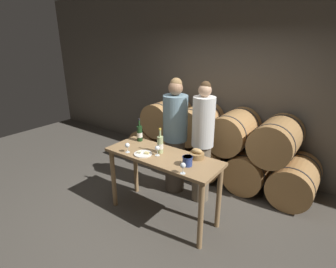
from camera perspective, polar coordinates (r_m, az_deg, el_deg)
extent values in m
plane|color=#4C473F|center=(3.81, -1.08, -17.15)|extent=(10.00, 10.00, 0.00)
cube|color=#60594F|center=(4.84, 13.73, 11.27)|extent=(10.00, 0.12, 3.20)
cylinder|color=#A87A47|center=(5.39, -3.03, -1.46)|extent=(0.63, 0.87, 0.63)
cylinder|color=#2D2D33|center=(5.20, -4.96, -2.38)|extent=(0.64, 0.02, 0.64)
cylinder|color=#2D2D33|center=(5.59, -1.24, -0.61)|extent=(0.64, 0.02, 0.64)
cylinder|color=#A87A47|center=(5.03, 2.94, -3.15)|extent=(0.63, 0.87, 0.63)
cylinder|color=#2D2D33|center=(4.82, 1.12, -4.21)|extent=(0.64, 0.02, 0.64)
cylinder|color=#2D2D33|center=(5.24, 4.61, -2.16)|extent=(0.64, 0.02, 0.64)
cylinder|color=#A87A47|center=(4.73, 9.78, -5.03)|extent=(0.63, 0.87, 0.63)
cylinder|color=#2D2D33|center=(4.50, 8.17, -6.28)|extent=(0.64, 0.02, 0.64)
cylinder|color=#2D2D33|center=(4.96, 11.24, -3.89)|extent=(0.64, 0.02, 0.64)
cylinder|color=#A87A47|center=(4.51, 17.46, -7.04)|extent=(0.63, 0.87, 0.63)
cylinder|color=#2D2D33|center=(4.27, 16.20, -8.49)|extent=(0.64, 0.02, 0.64)
cylinder|color=#2D2D33|center=(4.75, 18.59, -5.74)|extent=(0.64, 0.02, 0.64)
cylinder|color=#A87A47|center=(4.38, 25.82, -9.07)|extent=(0.63, 0.87, 0.63)
cylinder|color=#2D2D33|center=(4.14, 25.03, -10.71)|extent=(0.64, 0.02, 0.64)
cylinder|color=#2D2D33|center=(4.63, 26.52, -7.61)|extent=(0.64, 0.02, 0.64)
cylinder|color=#A87A47|center=(5.01, -0.16, 3.74)|extent=(0.63, 0.87, 0.63)
cylinder|color=#2D2D33|center=(4.80, -2.12, 2.97)|extent=(0.64, 0.02, 0.64)
cylinder|color=#2D2D33|center=(5.23, 1.65, 4.44)|extent=(0.64, 0.02, 0.64)
cylinder|color=#A87A47|center=(4.66, 6.52, 2.31)|extent=(0.63, 0.87, 0.63)
cylinder|color=#2D2D33|center=(4.43, 4.72, 1.42)|extent=(0.64, 0.02, 0.64)
cylinder|color=#2D2D33|center=(4.89, 8.15, 3.12)|extent=(0.64, 0.02, 0.64)
cylinder|color=#A87A47|center=(4.39, 14.13, 0.65)|extent=(0.63, 0.87, 0.63)
cylinder|color=#2D2D33|center=(4.15, 12.64, -0.39)|extent=(0.64, 0.02, 0.64)
cylinder|color=#2D2D33|center=(4.63, 15.46, 1.58)|extent=(0.64, 0.02, 0.64)
cylinder|color=#A87A47|center=(4.21, 22.57, -1.21)|extent=(0.63, 0.87, 0.63)
cylinder|color=#2D2D33|center=(3.95, 21.54, -2.42)|extent=(0.64, 0.02, 0.64)
cylinder|color=#2D2D33|center=(4.46, 23.48, -0.14)|extent=(0.64, 0.02, 0.64)
cylinder|color=#99754C|center=(3.83, -11.79, -9.50)|extent=(0.06, 0.06, 0.87)
cylinder|color=#99754C|center=(3.09, 7.13, -17.41)|extent=(0.06, 0.06, 0.87)
cylinder|color=#99754C|center=(4.11, -7.07, -7.04)|extent=(0.06, 0.06, 0.87)
cylinder|color=#99754C|center=(3.42, 11.01, -13.42)|extent=(0.06, 0.06, 0.87)
cube|color=#99754C|center=(3.34, -1.18, -4.91)|extent=(1.53, 0.58, 0.04)
cylinder|color=#4C4238|center=(4.15, 1.49, -6.72)|extent=(0.30, 0.30, 0.86)
cylinder|color=gray|center=(3.86, 1.60, 3.48)|extent=(0.37, 0.37, 0.68)
sphere|color=#997051|center=(3.76, 1.66, 9.97)|extent=(0.21, 0.21, 0.21)
sphere|color=olive|center=(3.76, 1.78, 10.86)|extent=(0.17, 0.17, 0.17)
cylinder|color=#756651|center=(3.93, 7.18, -8.37)|extent=(0.25, 0.25, 0.88)
cylinder|color=silver|center=(3.62, 7.73, 2.62)|extent=(0.31, 0.31, 0.70)
sphere|color=tan|center=(3.51, 8.06, 9.40)|extent=(0.18, 0.18, 0.18)
sphere|color=#47331E|center=(3.51, 8.19, 10.20)|extent=(0.14, 0.14, 0.14)
cylinder|color=#193819|center=(3.76, -6.20, 0.09)|extent=(0.08, 0.08, 0.22)
cylinder|color=#193819|center=(3.71, -6.29, 2.34)|extent=(0.03, 0.03, 0.09)
cylinder|color=black|center=(3.69, -6.32, 3.16)|extent=(0.03, 0.03, 0.02)
cylinder|color=white|center=(3.77, -6.19, -0.16)|extent=(0.08, 0.08, 0.07)
cylinder|color=#ADBC7F|center=(3.35, -1.72, -2.35)|extent=(0.08, 0.08, 0.22)
cylinder|color=#ADBC7F|center=(3.30, -1.75, 0.15)|extent=(0.03, 0.03, 0.09)
cylinder|color=gold|center=(3.28, -1.76, 1.06)|extent=(0.03, 0.03, 0.02)
cylinder|color=white|center=(3.36, -1.71, -2.63)|extent=(0.08, 0.08, 0.07)
cylinder|color=navy|center=(3.06, 4.25, -5.88)|extent=(0.11, 0.11, 0.11)
cylinder|color=navy|center=(3.03, 4.28, -5.02)|extent=(0.12, 0.12, 0.01)
cylinder|color=olive|center=(3.26, 6.29, -4.66)|extent=(0.18, 0.18, 0.07)
ellipsoid|color=tan|center=(3.23, 6.33, -3.70)|extent=(0.14, 0.08, 0.06)
cylinder|color=white|center=(3.36, -5.47, -4.33)|extent=(0.23, 0.23, 0.01)
cube|color=#E0CC7F|center=(3.34, -4.63, -4.14)|extent=(0.07, 0.06, 0.02)
cube|color=beige|center=(3.37, -6.32, -3.96)|extent=(0.07, 0.06, 0.02)
cylinder|color=white|center=(3.45, -8.77, -3.90)|extent=(0.06, 0.06, 0.00)
cylinder|color=white|center=(3.43, -8.80, -3.36)|extent=(0.01, 0.01, 0.07)
sphere|color=white|center=(3.41, -8.86, -2.43)|extent=(0.06, 0.06, 0.06)
cylinder|color=white|center=(3.32, -2.33, -4.64)|extent=(0.06, 0.06, 0.00)
cylinder|color=white|center=(3.31, -2.34, -4.08)|extent=(0.01, 0.01, 0.07)
sphere|color=white|center=(3.28, -2.36, -3.11)|extent=(0.06, 0.06, 0.06)
cylinder|color=white|center=(2.91, 3.25, -8.53)|extent=(0.06, 0.06, 0.00)
cylinder|color=white|center=(2.89, 3.27, -7.91)|extent=(0.01, 0.01, 0.07)
sphere|color=white|center=(2.86, 3.29, -6.84)|extent=(0.06, 0.06, 0.06)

